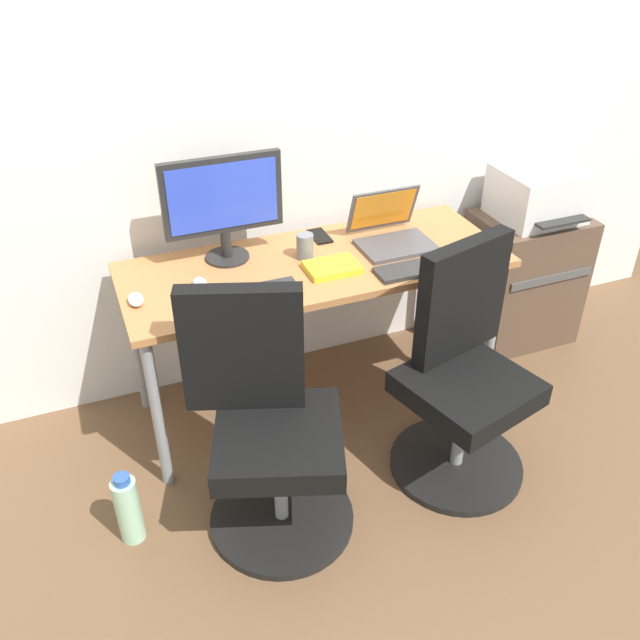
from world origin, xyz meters
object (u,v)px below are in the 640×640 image
office_chair_right (463,376)px  printer (538,194)px  office_chair_left (267,428)px  coffee_mug (486,246)px  side_cabinet (522,277)px  open_laptop (391,231)px  water_bottle_on_floor (128,509)px  desktop_monitor (223,202)px

office_chair_right → printer: bearing=41.0°
office_chair_left → coffee_mug: office_chair_left is taller
side_cabinet → coffee_mug: coffee_mug is taller
office_chair_right → open_laptop: bearing=93.2°
water_bottle_on_floor → coffee_mug: 1.72m
office_chair_right → coffee_mug: (0.28, 0.34, 0.35)m
side_cabinet → office_chair_right: bearing=-139.0°
office_chair_left → water_bottle_on_floor: 0.59m
desktop_monitor → open_laptop: (0.69, -0.11, -0.20)m
printer → open_laptop: bearing=-174.2°
water_bottle_on_floor → office_chair_right: bearing=-3.1°
office_chair_right → desktop_monitor: desktop_monitor is taller
coffee_mug → water_bottle_on_floor: bearing=-170.4°
water_bottle_on_floor → open_laptop: (1.27, 0.53, 0.63)m
office_chair_left → open_laptop: (0.76, 0.60, 0.36)m
side_cabinet → printer: bearing=-90.0°
water_bottle_on_floor → desktop_monitor: 1.20m
office_chair_left → water_bottle_on_floor: (-0.51, 0.07, -0.28)m
water_bottle_on_floor → printer: bearing=16.3°
side_cabinet → coffee_mug: (-0.51, -0.34, 0.44)m
office_chair_left → desktop_monitor: (0.07, 0.71, 0.55)m
office_chair_left → printer: (1.58, 0.68, 0.37)m
side_cabinet → water_bottle_on_floor: side_cabinet is taller
open_laptop → coffee_mug: open_laptop is taller
desktop_monitor → open_laptop: desktop_monitor is taller
office_chair_left → printer: bearing=23.4°
office_chair_right → printer: 1.10m
side_cabinet → open_laptop: bearing=-174.1°
printer → side_cabinet: bearing=90.0°
side_cabinet → printer: size_ratio=1.68×
office_chair_right → water_bottle_on_floor: office_chair_right is taller
office_chair_left → side_cabinet: bearing=23.4°
office_chair_left → printer: 1.76m
desktop_monitor → office_chair_right: bearing=-44.7°
office_chair_right → open_laptop: open_laptop is taller
office_chair_left → office_chair_right: size_ratio=1.00×
printer → desktop_monitor: desktop_monitor is taller
office_chair_left → side_cabinet: size_ratio=1.40×
side_cabinet → coffee_mug: size_ratio=7.29×
side_cabinet → water_bottle_on_floor: bearing=-163.7°
office_chair_left → office_chair_right: (0.79, 0.00, 0.00)m
open_laptop → office_chair_left: bearing=-141.8°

